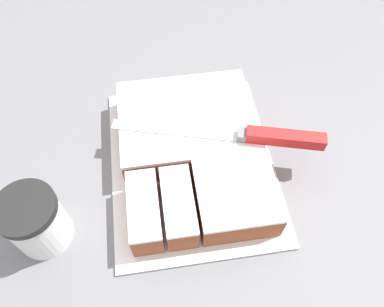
{
  "coord_description": "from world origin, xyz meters",
  "views": [
    {
      "loc": [
        -0.03,
        -0.41,
        1.47
      ],
      "look_at": [
        0.02,
        -0.06,
        0.94
      ],
      "focal_mm": 35.0,
      "sensor_mm": 36.0,
      "label": 1
    }
  ],
  "objects": [
    {
      "name": "cake",
      "position": [
        0.02,
        -0.06,
        0.94
      ],
      "size": [
        0.24,
        0.31,
        0.06
      ],
      "color": "#994C2D",
      "rests_on": "cake_board"
    },
    {
      "name": "cake_board",
      "position": [
        0.02,
        -0.06,
        0.9
      ],
      "size": [
        0.29,
        0.36,
        0.01
      ],
      "color": "silver",
      "rests_on": "countertop"
    },
    {
      "name": "knife",
      "position": [
        0.14,
        -0.07,
        0.98
      ],
      "size": [
        0.35,
        0.12,
        0.02
      ],
      "rotation": [
        0.0,
        0.0,
        2.87
      ],
      "color": "silver",
      "rests_on": "cake"
    },
    {
      "name": "coffee_cup",
      "position": [
        -0.23,
        -0.16,
        0.95
      ],
      "size": [
        0.09,
        0.09,
        0.1
      ],
      "color": "white",
      "rests_on": "countertop"
    },
    {
      "name": "ground_plane",
      "position": [
        0.0,
        0.0,
        0.0
      ],
      "size": [
        8.0,
        8.0,
        0.0
      ],
      "primitive_type": "plane",
      "color": "#7F705B"
    },
    {
      "name": "countertop",
      "position": [
        0.0,
        0.0,
        0.45
      ],
      "size": [
        1.4,
        1.1,
        0.9
      ],
      "color": "slate",
      "rests_on": "ground_plane"
    }
  ]
}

